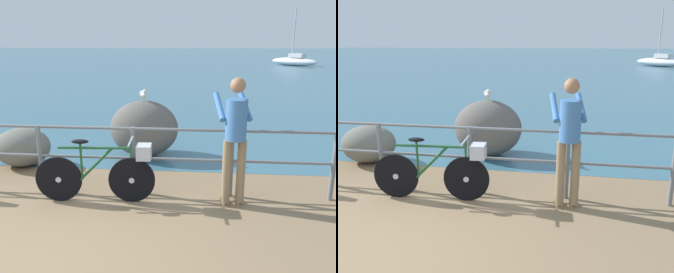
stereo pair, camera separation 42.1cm
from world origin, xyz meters
The scene contains 9 objects.
ground_plane centered at (0.00, 20.00, -0.05)m, with size 120.00×120.00×0.10m, color #846B4C.
sea_surface centered at (0.00, 47.67, 0.00)m, with size 120.00×90.00×0.01m, color #38667A.
promenade_railing centered at (0.00, 1.73, 0.64)m, with size 7.24×0.07×1.02m.
bicycle centered at (0.38, 1.39, 0.46)m, with size 1.70×0.48×0.92m.
person_at_railing centered at (2.16, 1.45, 0.99)m, with size 0.52×0.67×1.78m.
breakwater_boulder_main centered at (0.60, 3.52, 0.55)m, with size 1.34×1.07×1.11m.
breakwater_boulder_left centered at (-1.53, 2.75, 0.35)m, with size 1.01×0.88×0.70m.
seagull centered at (0.59, 3.53, 1.25)m, with size 0.22×0.33×0.23m.
sailboat centered at (9.86, 29.74, 0.42)m, with size 3.99×4.07×4.90m.
Camera 1 is at (1.68, -3.20, 2.25)m, focal length 38.02 mm.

